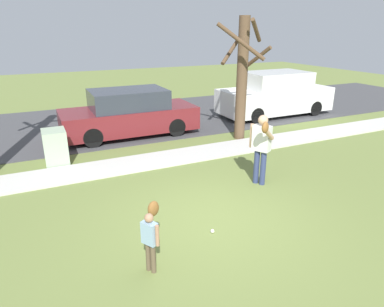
% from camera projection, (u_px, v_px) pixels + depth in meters
% --- Properties ---
extents(ground_plane, '(48.00, 48.00, 0.00)m').
position_uv_depth(ground_plane, '(155.00, 163.00, 9.91)').
color(ground_plane, olive).
extents(sidewalk_strip, '(36.00, 1.20, 0.06)m').
position_uv_depth(sidewalk_strip, '(154.00, 160.00, 9.98)').
color(sidewalk_strip, beige).
rests_on(sidewalk_strip, ground).
extents(road_surface, '(36.00, 6.80, 0.02)m').
position_uv_depth(road_surface, '(114.00, 121.00, 14.24)').
color(road_surface, '#424244').
rests_on(road_surface, ground).
extents(person_adult, '(0.61, 0.85, 1.75)m').
position_uv_depth(person_adult, '(261.00, 143.00, 8.18)').
color(person_adult, navy).
rests_on(person_adult, ground).
extents(person_child, '(0.42, 0.55, 1.08)m').
position_uv_depth(person_child, '(151.00, 230.00, 5.33)').
color(person_child, brown).
rests_on(person_child, ground).
extents(baseball, '(0.07, 0.07, 0.07)m').
position_uv_depth(baseball, '(212.00, 231.00, 6.49)').
color(baseball, white).
rests_on(baseball, ground).
extents(utility_cabinet, '(0.62, 0.77, 0.99)m').
position_uv_depth(utility_cabinet, '(55.00, 147.00, 9.68)').
color(utility_cabinet, '#9EB293').
rests_on(utility_cabinet, ground).
extents(street_tree_near, '(1.84, 1.87, 4.03)m').
position_uv_depth(street_tree_near, '(242.00, 76.00, 11.36)').
color(street_tree_near, brown).
rests_on(street_tree_near, ground).
extents(parked_suv_maroon, '(4.70, 1.90, 1.63)m').
position_uv_depth(parked_suv_maroon, '(129.00, 114.00, 12.19)').
color(parked_suv_maroon, maroon).
rests_on(parked_suv_maroon, road_surface).
extents(parked_van_white, '(5.00, 1.95, 1.88)m').
position_uv_depth(parked_van_white, '(275.00, 95.00, 15.02)').
color(parked_van_white, silver).
rests_on(parked_van_white, road_surface).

